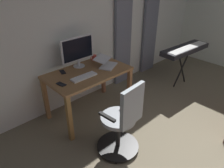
{
  "coord_description": "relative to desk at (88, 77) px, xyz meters",
  "views": [
    {
      "loc": [
        2.53,
        -0.36,
        2.16
      ],
      "look_at": [
        0.88,
        -2.13,
        0.8
      ],
      "focal_mm": 34.07,
      "sensor_mm": 36.0,
      "label": 1
    }
  ],
  "objects": [
    {
      "name": "curtain_right_panel",
      "position": [
        -1.18,
        -0.41,
        0.65
      ],
      "size": [
        0.4,
        0.06,
        2.59
      ],
      "primitive_type": "cube",
      "color": "slate",
      "rests_on": "ground"
    },
    {
      "name": "curtain_left_panel",
      "position": [
        -2.01,
        -0.41,
        0.65
      ],
      "size": [
        0.41,
        0.06,
        2.59
      ],
      "primitive_type": "cube",
      "color": "slate",
      "rests_on": "ground"
    },
    {
      "name": "desk",
      "position": [
        0.0,
        0.0,
        0.0
      ],
      "size": [
        1.26,
        0.74,
        0.75
      ],
      "color": "olive",
      "rests_on": "ground"
    },
    {
      "name": "computer_keyboard",
      "position": [
        0.16,
        0.12,
        0.11
      ],
      "size": [
        0.39,
        0.12,
        0.02
      ],
      "primitive_type": "cube",
      "color": "white",
      "rests_on": "desk"
    },
    {
      "name": "laptop",
      "position": [
        -0.34,
        0.04,
        0.15
      ],
      "size": [
        0.41,
        0.41,
        0.15
      ],
      "rotation": [
        0.0,
        0.0,
        0.46
      ],
      "color": "silver",
      "rests_on": "desk"
    },
    {
      "name": "mug_tea",
      "position": [
        -0.35,
        -0.28,
        0.15
      ],
      "size": [
        0.12,
        0.08,
        0.09
      ],
      "color": "#CC3D33",
      "rests_on": "desk"
    },
    {
      "name": "piano_keyboard",
      "position": [
        -1.93,
        0.51,
        0.1
      ],
      "size": [
        1.14,
        0.39,
        0.82
      ],
      "rotation": [
        0.0,
        0.0,
        -0.07
      ],
      "color": "black",
      "rests_on": "ground"
    },
    {
      "name": "cell_phone_by_monitor",
      "position": [
        0.29,
        -0.24,
        0.11
      ],
      "size": [
        0.1,
        0.16,
        0.01
      ],
      "primitive_type": "cube",
      "rotation": [
        0.0,
        0.0,
        -0.28
      ],
      "color": "black",
      "rests_on": "desk"
    },
    {
      "name": "office_chair",
      "position": [
        0.23,
        0.96,
        -0.18
      ],
      "size": [
        0.56,
        0.56,
        1.03
      ],
      "rotation": [
        0.0,
        0.0,
        3.23
      ],
      "color": "black",
      "rests_on": "ground"
    },
    {
      "name": "back_room_partition",
      "position": [
        -0.82,
        -0.52,
        0.75
      ],
      "size": [
        5.46,
        0.1,
        2.8
      ],
      "primitive_type": "cube",
      "color": "silver",
      "rests_on": "ground"
    },
    {
      "name": "computer_monitor",
      "position": [
        -0.02,
        -0.25,
        0.38
      ],
      "size": [
        0.57,
        0.18,
        0.48
      ],
      "color": "silver",
      "rests_on": "desk"
    },
    {
      "name": "cell_phone_face_up",
      "position": [
        0.51,
        0.07,
        0.11
      ],
      "size": [
        0.09,
        0.15,
        0.01
      ],
      "primitive_type": "cube",
      "rotation": [
        0.0,
        0.0,
        0.18
      ],
      "color": "black",
      "rests_on": "desk"
    }
  ]
}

